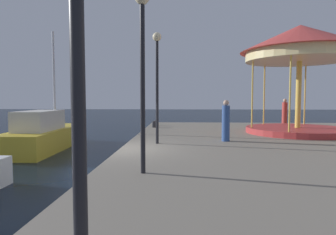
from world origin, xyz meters
The scene contains 10 objects.
ground_plane centered at (0.00, 0.00, 0.00)m, with size 120.00×120.00×0.00m, color black.
quay_dock centered at (7.77, 0.00, 0.40)m, with size 15.54×23.56×0.80m, color gray.
sailboat_yellow centered at (-4.81, 3.97, 0.77)m, with size 2.26×6.63×6.34m.
carousel centered at (8.47, 5.08, 5.06)m, with size 6.14×6.14×5.70m.
lamp_post_mid_promenade centered at (1.33, -3.53, 3.83)m, with size 0.36×0.36×4.46m.
lamp_post_far_end centered at (1.28, 1.18, 3.87)m, with size 0.36×0.36×4.51m.
bollard_south centered at (0.55, 8.98, 1.00)m, with size 0.24×0.24×0.40m, color #2D2D33.
bollard_north centered at (0.50, 7.77, 1.00)m, with size 0.24×0.24×0.40m, color #2D2D33.
person_far_corner centered at (4.20, 1.98, 1.64)m, with size 0.34×0.34×1.79m.
person_near_carousel centered at (9.10, 8.85, 1.66)m, with size 0.34×0.34×1.84m.
Camera 1 is at (2.29, -10.57, 2.65)m, focal length 30.85 mm.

